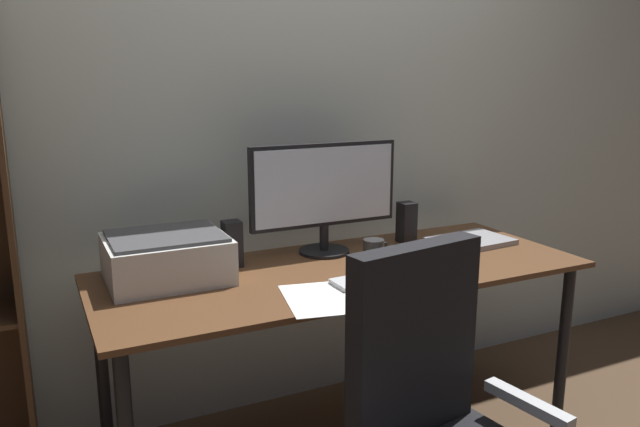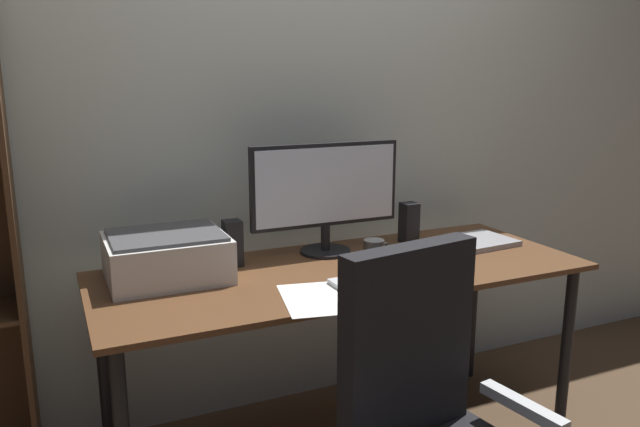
{
  "view_description": "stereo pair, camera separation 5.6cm",
  "coord_description": "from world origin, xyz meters",
  "views": [
    {
      "loc": [
        -1.01,
        -1.89,
        1.43
      ],
      "look_at": [
        -0.08,
        0.04,
        0.94
      ],
      "focal_mm": 34.59,
      "sensor_mm": 36.0,
      "label": 1
    },
    {
      "loc": [
        -0.96,
        -1.92,
        1.43
      ],
      "look_at": [
        -0.08,
        0.04,
        0.94
      ],
      "focal_mm": 34.59,
      "sensor_mm": 36.0,
      "label": 2
    }
  ],
  "objects": [
    {
      "name": "laptop",
      "position": [
        0.63,
        0.06,
        0.75
      ],
      "size": [
        0.34,
        0.25,
        0.02
      ],
      "primitive_type": "cube",
      "rotation": [
        0.0,
        0.0,
        0.08
      ],
      "color": "#99999E",
      "rests_on": "desk"
    },
    {
      "name": "coffee_mug",
      "position": [
        0.12,
        -0.02,
        0.79
      ],
      "size": [
        0.09,
        0.08,
        0.1
      ],
      "color": "black",
      "rests_on": "desk"
    },
    {
      "name": "mouse",
      "position": [
        0.23,
        -0.17,
        0.76
      ],
      "size": [
        0.06,
        0.1,
        0.03
      ],
      "primitive_type": "cube",
      "rotation": [
        0.0,
        0.0,
        -0.07
      ],
      "color": "black",
      "rests_on": "desk"
    },
    {
      "name": "speaker_right",
      "position": [
        0.4,
        0.2,
        0.82
      ],
      "size": [
        0.06,
        0.07,
        0.17
      ],
      "primitive_type": "cube",
      "color": "black",
      "rests_on": "desk"
    },
    {
      "name": "speaker_left",
      "position": [
        -0.36,
        0.2,
        0.82
      ],
      "size": [
        0.06,
        0.07,
        0.17
      ],
      "primitive_type": "cube",
      "color": "black",
      "rests_on": "desk"
    },
    {
      "name": "paper_sheet",
      "position": [
        -0.22,
        -0.25,
        0.74
      ],
      "size": [
        0.26,
        0.33,
        0.0
      ],
      "primitive_type": "cube",
      "rotation": [
        0.0,
        0.0,
        -0.2
      ],
      "color": "white",
      "rests_on": "desk"
    },
    {
      "name": "monitor",
      "position": [
        0.02,
        0.21,
        0.99
      ],
      "size": [
        0.61,
        0.2,
        0.43
      ],
      "color": "black",
      "rests_on": "desk"
    },
    {
      "name": "back_wall",
      "position": [
        0.0,
        0.52,
        1.3
      ],
      "size": [
        6.4,
        0.1,
        2.6
      ],
      "primitive_type": "cube",
      "color": "beige",
      "rests_on": "ground"
    },
    {
      "name": "keyboard",
      "position": [
        0.02,
        -0.18,
        0.75
      ],
      "size": [
        0.29,
        0.12,
        0.02
      ],
      "primitive_type": "cube",
      "rotation": [
        0.0,
        0.0,
        0.03
      ],
      "color": "#B7BABC",
      "rests_on": "desk"
    },
    {
      "name": "printer",
      "position": [
        -0.6,
        0.15,
        0.82
      ],
      "size": [
        0.4,
        0.34,
        0.16
      ],
      "color": "silver",
      "rests_on": "desk"
    },
    {
      "name": "desk",
      "position": [
        0.0,
        0.0,
        0.66
      ],
      "size": [
        1.78,
        0.7,
        0.74
      ],
      "color": "#56351E",
      "rests_on": "ground"
    }
  ]
}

